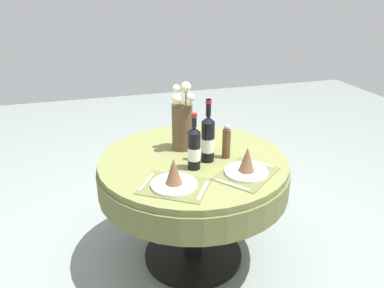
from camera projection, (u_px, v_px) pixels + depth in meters
ground at (193, 255)px, 2.54m from camera, size 8.00×8.00×0.00m
dining_table at (193, 178)px, 2.30m from camera, size 1.15×1.15×0.73m
place_setting_left at (174, 179)px, 1.92m from camera, size 0.43×0.40×0.16m
place_setting_right at (247, 166)px, 2.04m from camera, size 0.43×0.42×0.16m
flower_vase at (182, 122)px, 2.30m from camera, size 0.14×0.15×0.44m
wine_bottle_left at (194, 148)px, 2.08m from camera, size 0.07×0.07×0.33m
wine_bottle_right at (208, 139)px, 2.16m from camera, size 0.08×0.08×0.38m
pepper_mill at (226, 142)px, 2.22m from camera, size 0.05×0.05×0.21m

